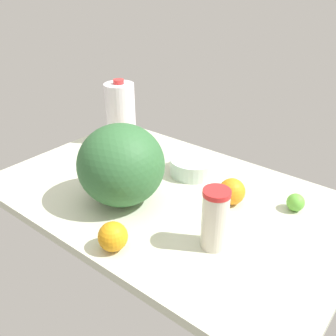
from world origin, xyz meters
The scene contains 9 objects.
countertop centered at (0.00, 0.00, 1.50)cm, with size 120.00×76.00×3.00cm, color beige.
watermelon centered at (9.24, 12.12, 16.14)cm, with size 27.76×27.76×26.28cm, color #316636.
tumbler_cup centered at (-26.43, 13.01, 12.00)cm, with size 7.48×7.48×17.91cm.
mixing_bowl centered at (1.76, -17.59, 6.00)cm, with size 17.94×17.94×6.00cm, color silver.
milk_jug centered at (43.78, -22.20, 15.86)cm, with size 12.66×12.66×27.28cm.
orange_far_back centered at (-5.80, 31.15, 7.11)cm, with size 8.23×8.23×8.23cm, color orange.
orange_by_jug centered at (29.02, -12.12, 6.79)cm, with size 7.58×7.58×7.58cm, color orange.
orange_loose centered at (-19.52, -8.61, 7.34)cm, with size 8.68×8.68×8.68cm, color orange.
lime_beside_bowl centered at (-37.39, -17.64, 5.83)cm, with size 5.67×5.67×5.67cm, color #60B33B.
Camera 1 is at (-67.22, 84.34, 71.44)cm, focal length 40.00 mm.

